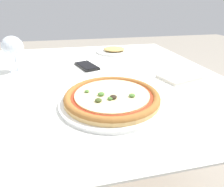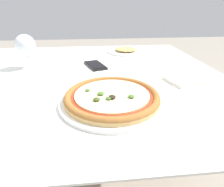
% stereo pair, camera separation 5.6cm
% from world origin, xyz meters
% --- Properties ---
extents(dining_table, '(1.37, 1.10, 0.72)m').
position_xyz_m(dining_table, '(0.00, 0.00, 0.64)').
color(dining_table, '#997047').
rests_on(dining_table, ground_plane).
extents(pizza_plate, '(0.32, 0.32, 0.04)m').
position_xyz_m(pizza_plate, '(0.18, -0.27, 0.74)').
color(pizza_plate, white).
rests_on(pizza_plate, dining_table).
extents(wine_glass_far_right, '(0.09, 0.09, 0.15)m').
position_xyz_m(wine_glass_far_right, '(-0.16, 0.10, 0.83)').
color(wine_glass_far_right, silver).
rests_on(wine_glass_far_right, dining_table).
extents(cell_phone, '(0.11, 0.16, 0.01)m').
position_xyz_m(cell_phone, '(0.14, 0.10, 0.73)').
color(cell_phone, black).
rests_on(cell_phone, dining_table).
extents(side_plate, '(0.22, 0.22, 0.03)m').
position_xyz_m(side_plate, '(0.33, 0.36, 0.73)').
color(side_plate, white).
rests_on(side_plate, dining_table).
extents(napkin_folded, '(0.18, 0.15, 0.01)m').
position_xyz_m(napkin_folded, '(0.49, -0.13, 0.73)').
color(napkin_folded, silver).
rests_on(napkin_folded, dining_table).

